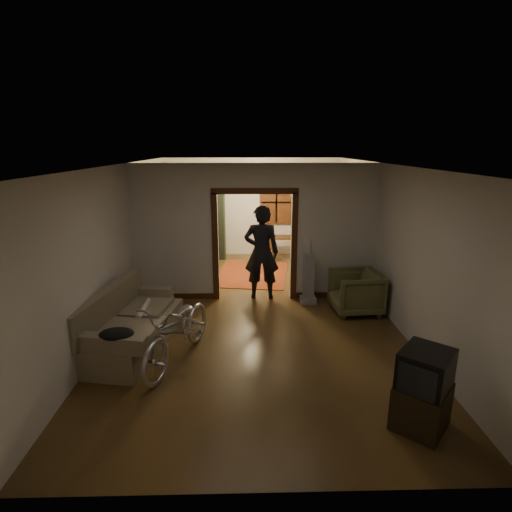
{
  "coord_description": "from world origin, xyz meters",
  "views": [
    {
      "loc": [
        -0.17,
        -7.24,
        3.12
      ],
      "look_at": [
        0.0,
        -0.3,
        1.2
      ],
      "focal_mm": 28.0,
      "sensor_mm": 36.0,
      "label": 1
    }
  ],
  "objects_px": {
    "armchair": "(355,292)",
    "desk": "(287,248)",
    "person": "(262,253)",
    "sofa": "(133,319)",
    "bicycle": "(179,330)",
    "locker": "(208,225)"
  },
  "relations": [
    {
      "from": "armchair",
      "to": "desk",
      "type": "relative_size",
      "value": 1.01
    },
    {
      "from": "person",
      "to": "desk",
      "type": "bearing_deg",
      "value": -103.71
    },
    {
      "from": "person",
      "to": "sofa",
      "type": "bearing_deg",
      "value": 47.48
    },
    {
      "from": "armchair",
      "to": "person",
      "type": "bearing_deg",
      "value": -118.11
    },
    {
      "from": "sofa",
      "to": "desk",
      "type": "distance_m",
      "value": 5.82
    },
    {
      "from": "person",
      "to": "desk",
      "type": "height_order",
      "value": "person"
    },
    {
      "from": "bicycle",
      "to": "sofa",
      "type": "bearing_deg",
      "value": 168.0
    },
    {
      "from": "sofa",
      "to": "desk",
      "type": "relative_size",
      "value": 2.35
    },
    {
      "from": "locker",
      "to": "person",
      "type": "bearing_deg",
      "value": -70.75
    },
    {
      "from": "sofa",
      "to": "armchair",
      "type": "relative_size",
      "value": 2.34
    },
    {
      "from": "bicycle",
      "to": "locker",
      "type": "height_order",
      "value": "locker"
    },
    {
      "from": "bicycle",
      "to": "person",
      "type": "height_order",
      "value": "person"
    },
    {
      "from": "sofa",
      "to": "bicycle",
      "type": "distance_m",
      "value": 0.93
    },
    {
      "from": "sofa",
      "to": "desk",
      "type": "height_order",
      "value": "sofa"
    },
    {
      "from": "armchair",
      "to": "locker",
      "type": "relative_size",
      "value": 0.47
    },
    {
      "from": "bicycle",
      "to": "desk",
      "type": "distance_m",
      "value": 5.89
    },
    {
      "from": "sofa",
      "to": "person",
      "type": "height_order",
      "value": "person"
    },
    {
      "from": "armchair",
      "to": "person",
      "type": "height_order",
      "value": "person"
    },
    {
      "from": "desk",
      "to": "sofa",
      "type": "bearing_deg",
      "value": -106.7
    },
    {
      "from": "bicycle",
      "to": "desk",
      "type": "height_order",
      "value": "bicycle"
    },
    {
      "from": "person",
      "to": "bicycle",
      "type": "bearing_deg",
      "value": 65.48
    },
    {
      "from": "bicycle",
      "to": "desk",
      "type": "relative_size",
      "value": 2.17
    }
  ]
}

